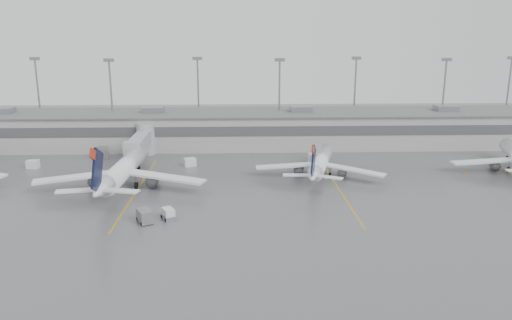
{
  "coord_description": "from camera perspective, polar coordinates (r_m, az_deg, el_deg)",
  "views": [
    {
      "loc": [
        0.17,
        -59.5,
        26.28
      ],
      "look_at": [
        3.12,
        24.0,
        5.0
      ],
      "focal_mm": 35.0,
      "sensor_mm": 36.0,
      "label": 1
    }
  ],
  "objects": [
    {
      "name": "ground",
      "position": [
        65.04,
        -2.03,
        -9.55
      ],
      "size": [
        260.0,
        260.0,
        0.0
      ],
      "primitive_type": "plane",
      "color": "#4D4D50",
      "rests_on": "ground"
    },
    {
      "name": "terminal",
      "position": [
        119.54,
        -2.08,
        3.62
      ],
      "size": [
        152.0,
        17.0,
        9.45
      ],
      "color": "#9F9E9A",
      "rests_on": "ground"
    },
    {
      "name": "light_masts",
      "position": [
        124.07,
        -2.11,
        7.68
      ],
      "size": [
        142.4,
        8.0,
        20.6
      ],
      "color": "gray",
      "rests_on": "ground"
    },
    {
      "name": "jet_bridge_right",
      "position": [
        109.54,
        -12.86,
        2.12
      ],
      "size": [
        4.0,
        17.2,
        7.0
      ],
      "color": "gray",
      "rests_on": "ground"
    },
    {
      "name": "stand_markings",
      "position": [
        87.53,
        -2.04,
        -3.19
      ],
      "size": [
        105.25,
        40.0,
        0.01
      ],
      "color": "#CD9C0C",
      "rests_on": "ground"
    },
    {
      "name": "jet_mid_left",
      "position": [
        89.58,
        -14.97,
        -1.06
      ],
      "size": [
        29.48,
        33.07,
        10.69
      ],
      "rotation": [
        0.0,
        0.0,
        -0.04
      ],
      "color": "white",
      "rests_on": "ground"
    },
    {
      "name": "jet_mid_right",
      "position": [
        94.53,
        7.39,
        -0.26
      ],
      "size": [
        23.36,
        26.55,
        8.8
      ],
      "rotation": [
        0.0,
        0.0,
        -0.28
      ],
      "color": "white",
      "rests_on": "ground"
    },
    {
      "name": "baggage_tug",
      "position": [
        74.02,
        -9.99,
        -6.21
      ],
      "size": [
        2.54,
        2.97,
        1.64
      ],
      "rotation": [
        0.0,
        0.0,
        0.47
      ],
      "color": "silver",
      "rests_on": "ground"
    },
    {
      "name": "baggage_cart",
      "position": [
        73.31,
        -12.62,
        -6.25
      ],
      "size": [
        2.87,
        3.42,
        1.91
      ],
      "rotation": [
        0.0,
        0.0,
        0.47
      ],
      "color": "slate",
      "rests_on": "ground"
    },
    {
      "name": "gse_uld_a",
      "position": [
        109.36,
        -24.14,
        -0.45
      ],
      "size": [
        2.32,
        1.55,
        1.64
      ],
      "primitive_type": "cube",
      "rotation": [
        0.0,
        0.0,
        0.01
      ],
      "color": "silver",
      "rests_on": "ground"
    },
    {
      "name": "gse_uld_b",
      "position": [
        102.32,
        -7.57,
        -0.25
      ],
      "size": [
        2.72,
        2.3,
        1.64
      ],
      "primitive_type": "cube",
      "rotation": [
        0.0,
        0.0,
        0.38
      ],
      "color": "silver",
      "rests_on": "ground"
    },
    {
      "name": "gse_uld_c",
      "position": [
        105.02,
        6.77,
        0.24
      ],
      "size": [
        2.89,
        2.09,
        1.93
      ],
      "primitive_type": "cube",
      "rotation": [
        0.0,
        0.0,
        0.1
      ],
      "color": "silver",
      "rests_on": "ground"
    },
    {
      "name": "gse_loader",
      "position": [
        112.72,
        -17.11,
        0.76
      ],
      "size": [
        3.03,
        4.08,
        2.29
      ],
      "primitive_type": "cube",
      "rotation": [
        0.0,
        0.0,
        0.22
      ],
      "color": "slate",
      "rests_on": "ground"
    },
    {
      "name": "cone_b",
      "position": [
        95.16,
        -12.84,
        -1.89
      ],
      "size": [
        0.44,
        0.44,
        0.7
      ],
      "primitive_type": "cone",
      "color": "orange",
      "rests_on": "ground"
    },
    {
      "name": "cone_c",
      "position": [
        102.66,
        7.53,
        -0.48
      ],
      "size": [
        0.41,
        0.41,
        0.65
      ],
      "primitive_type": "cone",
      "color": "orange",
      "rests_on": "ground"
    },
    {
      "name": "cone_d",
      "position": [
        103.87,
        22.74,
        -1.33
      ],
      "size": [
        0.39,
        0.39,
        0.62
      ],
      "primitive_type": "cone",
      "color": "orange",
      "rests_on": "ground"
    }
  ]
}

